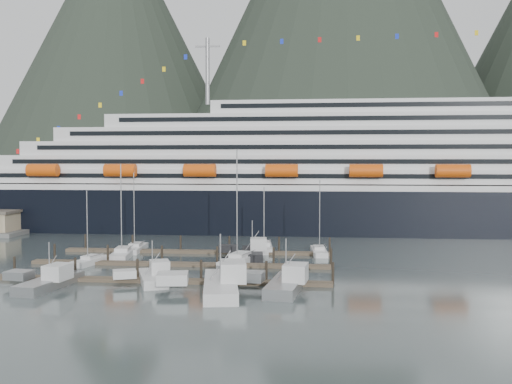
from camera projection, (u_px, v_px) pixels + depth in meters
ground at (206, 270)px, 91.26m from camera, size 1600.00×1600.00×0.00m
mountains at (352, 28)px, 661.65m from camera, size 870.00×440.00×420.00m
cruise_ship at (374, 180)px, 142.03m from camera, size 210.00×30.40×50.30m
dock_near at (157, 280)px, 81.89m from camera, size 48.18×2.28×3.20m
dock_mid at (179, 264)px, 94.80m from camera, size 48.18×2.28×3.20m
dock_far at (196, 251)px, 107.71m from camera, size 48.18×2.28×3.20m
sailboat_a at (91, 262)px, 96.19m from camera, size 4.35×8.76×12.28m
sailboat_b at (123, 254)px, 103.16m from camera, size 4.42×11.50×16.61m
sailboat_d at (240, 260)px, 96.99m from camera, size 5.90×12.84×19.01m
sailboat_e at (136, 249)px, 109.99m from camera, size 3.36×10.13×14.88m
sailboat_f at (264, 249)px, 110.36m from camera, size 4.18×10.53×12.35m
sailboat_g at (319, 252)px, 106.65m from camera, size 3.20×9.90×13.61m
trawler_a at (49, 281)px, 78.34m from camera, size 8.97×12.35×6.58m
trawler_b at (152, 277)px, 81.32m from camera, size 8.58×10.30×6.34m
trawler_c at (219, 284)px, 75.80m from camera, size 11.71×16.38×8.18m
trawler_d at (285, 283)px, 76.52m from camera, size 9.44×12.71×7.38m
trawler_e at (252, 252)px, 102.64m from camera, size 8.50×11.14×7.03m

